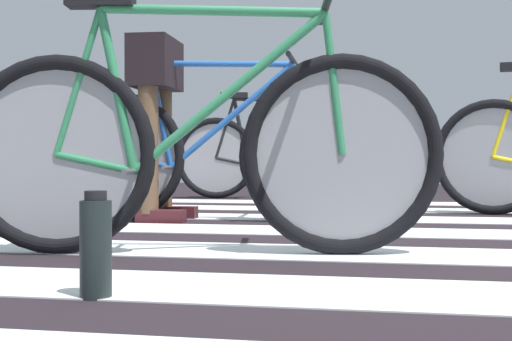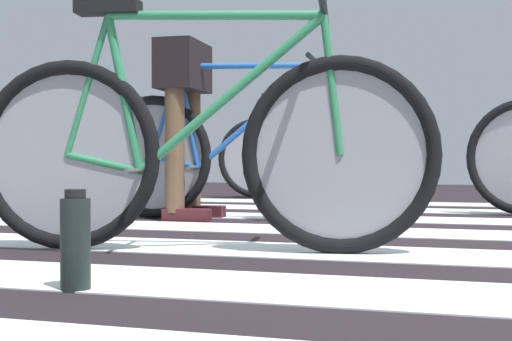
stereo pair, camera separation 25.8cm
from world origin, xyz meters
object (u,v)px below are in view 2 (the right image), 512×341
Objects in this scene: bicycle_4_of_4 at (314,155)px; bicycle_2_of_4 at (236,152)px; cyclist_2_of_4 at (184,105)px; bicycle_1_of_4 at (199,147)px; water_bottle at (75,242)px.

bicycle_2_of_4 is at bearing -98.04° from bicycle_4_of_4.
bicycle_2_of_4 is 1.71× the size of cyclist_2_of_4.
bicycle_1_of_4 and bicycle_2_of_4 have the same top height.
cyclist_2_of_4 is (-0.61, 1.34, 0.27)m from bicycle_1_of_4.
bicycle_1_of_4 and bicycle_4_of_4 have the same top height.
bicycle_2_of_4 is (-0.30, 1.36, 0.00)m from bicycle_1_of_4.
bicycle_1_of_4 is 1.70× the size of cyclist_2_of_4.
bicycle_2_of_4 is at bearing 93.14° from bicycle_1_of_4.
bicycle_2_of_4 is 2.20m from water_bottle.
water_bottle is at bearing -95.12° from bicycle_4_of_4.
bicycle_2_of_4 is 2.35m from bicycle_4_of_4.
water_bottle is (0.58, -2.15, -0.53)m from cyclist_2_of_4.
water_bottle is (0.27, -2.17, -0.26)m from bicycle_2_of_4.
water_bottle is at bearing -77.43° from cyclist_2_of_4.
cyclist_2_of_4 is (-0.31, -0.01, 0.27)m from bicycle_2_of_4.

